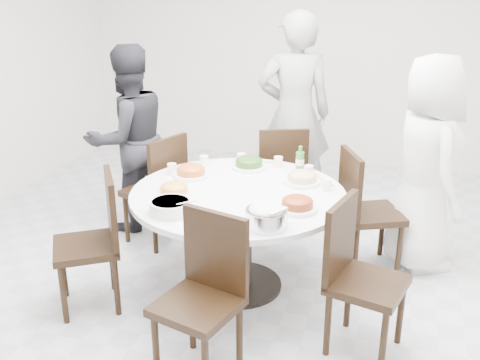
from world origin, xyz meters
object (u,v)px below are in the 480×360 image
(chair_s, at_px, (197,302))
(rice_bowl, at_px, (266,218))
(dining_table, at_px, (238,240))
(chair_n, at_px, (279,175))
(diner_left, at_px, (129,139))
(chair_se, at_px, (368,281))
(beverage_bottle, at_px, (300,160))
(diner_middle, at_px, (294,115))
(diner_right, at_px, (426,164))
(chair_sw, at_px, (85,244))
(chair_ne, at_px, (372,211))
(chair_nw, at_px, (153,189))
(soup_bowl, at_px, (170,207))

(chair_s, distance_m, rice_bowl, 0.65)
(dining_table, xyz_separation_m, chair_n, (0.04, 1.14, 0.10))
(dining_table, distance_m, chair_s, 0.99)
(diner_left, bearing_deg, chair_se, 95.93)
(chair_se, relative_size, diner_left, 0.58)
(chair_n, xyz_separation_m, beverage_bottle, (0.30, -0.65, 0.38))
(chair_se, distance_m, diner_middle, 2.24)
(chair_n, bearing_deg, chair_s, 68.29)
(diner_right, bearing_deg, chair_sw, 97.34)
(chair_ne, height_order, chair_n, same)
(diner_middle, relative_size, diner_left, 1.16)
(dining_table, bearing_deg, chair_s, -86.80)
(diner_middle, bearing_deg, chair_ne, 112.15)
(chair_s, distance_m, beverage_bottle, 1.55)
(chair_ne, bearing_deg, diner_middle, 14.90)
(chair_ne, distance_m, diner_right, 0.53)
(chair_nw, bearing_deg, chair_se, 82.01)
(chair_sw, xyz_separation_m, chair_se, (1.86, 0.05, 0.00))
(diner_right, xyz_separation_m, beverage_bottle, (-0.91, -0.26, 0.03))
(dining_table, bearing_deg, chair_nw, 149.76)
(chair_sw, bearing_deg, beverage_bottle, 96.12)
(rice_bowl, bearing_deg, diner_right, 53.16)
(soup_bowl, xyz_separation_m, beverage_bottle, (0.65, 0.95, 0.07))
(diner_middle, bearing_deg, dining_table, 69.16)
(chair_sw, height_order, diner_middle, diner_middle)
(chair_se, height_order, rice_bowl, chair_se)
(chair_se, bearing_deg, chair_sw, 106.08)
(dining_table, relative_size, chair_se, 1.58)
(chair_ne, bearing_deg, diner_right, -87.47)
(diner_middle, xyz_separation_m, diner_left, (-1.30, -0.77, -0.13))
(diner_right, xyz_separation_m, soup_bowl, (-1.56, -1.21, -0.03))
(diner_right, relative_size, soup_bowl, 6.20)
(chair_n, relative_size, beverage_bottle, 4.40)
(chair_n, height_order, rice_bowl, chair_n)
(diner_left, bearing_deg, chair_s, 72.00)
(chair_se, height_order, beverage_bottle, beverage_bottle)
(chair_se, xyz_separation_m, rice_bowl, (-0.62, -0.01, 0.33))
(dining_table, height_order, soup_bowl, soup_bowl)
(dining_table, bearing_deg, chair_n, 87.75)
(diner_right, distance_m, rice_bowl, 1.55)
(chair_ne, distance_m, rice_bowl, 1.24)
(chair_sw, relative_size, chair_se, 1.00)
(rice_bowl, bearing_deg, diner_left, 140.91)
(beverage_bottle, bearing_deg, chair_nw, 178.54)
(chair_sw, distance_m, diner_middle, 2.34)
(chair_se, relative_size, rice_bowl, 3.73)
(chair_ne, bearing_deg, chair_n, 31.01)
(chair_se, relative_size, diner_right, 0.58)
(rice_bowl, distance_m, beverage_bottle, 0.98)
(chair_ne, relative_size, chair_nw, 1.00)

